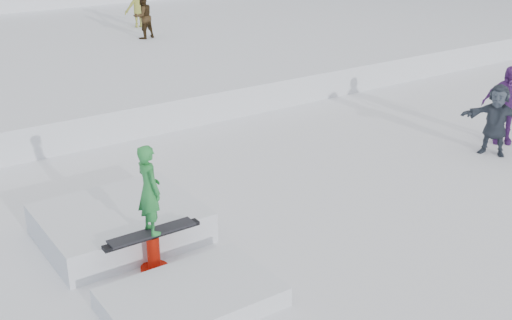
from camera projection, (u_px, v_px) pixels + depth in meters
ground at (301, 270)px, 10.14m from camera, size 120.00×120.00×0.00m
snow_midrise at (16, 57)px, 22.22m from camera, size 50.00×18.00×0.80m
walker_olive at (143, 16)px, 22.89m from camera, size 0.88×0.75×1.59m
walker_ygreen at (137, 7)px, 24.98m from camera, size 1.10×0.76×1.56m
spectator_purple at (505, 105)px, 15.17m from camera, size 1.12×1.09×1.88m
spectator_dark at (496, 120)px, 14.52m from camera, size 1.12×1.58×1.64m
jib_rail_feature at (138, 238)px, 10.47m from camera, size 2.60×4.40×2.11m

